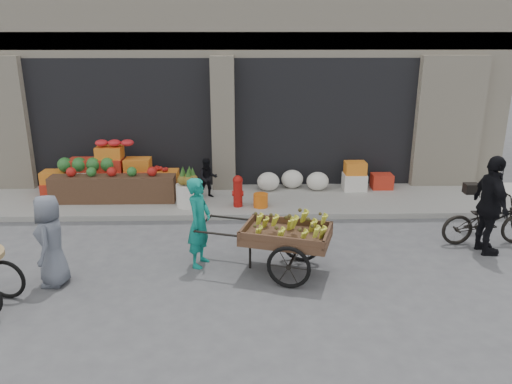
{
  "coord_description": "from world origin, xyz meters",
  "views": [
    {
      "loc": [
        0.5,
        -6.87,
        3.81
      ],
      "look_at": [
        0.7,
        1.53,
        1.1
      ],
      "focal_mm": 35.0,
      "sensor_mm": 36.0,
      "label": 1
    }
  ],
  "objects_px": {
    "fire_hydrant": "(238,190)",
    "vendor_woman": "(199,222)",
    "bicycle": "(488,221)",
    "orange_bucket": "(261,200)",
    "banana_cart": "(283,232)",
    "cyclist": "(491,206)",
    "seated_person": "(208,178)",
    "vendor_grey": "(51,240)",
    "pineapple_bin": "(188,195)"
  },
  "relations": [
    {
      "from": "banana_cart",
      "to": "vendor_grey",
      "type": "height_order",
      "value": "vendor_grey"
    },
    {
      "from": "pineapple_bin",
      "to": "banana_cart",
      "type": "xyz_separation_m",
      "value": [
        1.87,
        -3.01,
        0.35
      ]
    },
    {
      "from": "seated_person",
      "to": "vendor_grey",
      "type": "bearing_deg",
      "value": -128.87
    },
    {
      "from": "bicycle",
      "to": "seated_person",
      "type": "bearing_deg",
      "value": 62.8
    },
    {
      "from": "seated_person",
      "to": "bicycle",
      "type": "relative_size",
      "value": 0.54
    },
    {
      "from": "vendor_woman",
      "to": "fire_hydrant",
      "type": "bearing_deg",
      "value": 4.35
    },
    {
      "from": "orange_bucket",
      "to": "banana_cart",
      "type": "relative_size",
      "value": 0.13
    },
    {
      "from": "pineapple_bin",
      "to": "seated_person",
      "type": "xyz_separation_m",
      "value": [
        0.4,
        0.6,
        0.21
      ]
    },
    {
      "from": "fire_hydrant",
      "to": "banana_cart",
      "type": "bearing_deg",
      "value": -75.42
    },
    {
      "from": "pineapple_bin",
      "to": "banana_cart",
      "type": "relative_size",
      "value": 0.21
    },
    {
      "from": "pineapple_bin",
      "to": "vendor_grey",
      "type": "relative_size",
      "value": 0.35
    },
    {
      "from": "bicycle",
      "to": "banana_cart",
      "type": "bearing_deg",
      "value": 103.55
    },
    {
      "from": "seated_person",
      "to": "vendor_woman",
      "type": "bearing_deg",
      "value": -98.51
    },
    {
      "from": "orange_bucket",
      "to": "banana_cart",
      "type": "distance_m",
      "value": 2.95
    },
    {
      "from": "pineapple_bin",
      "to": "bicycle",
      "type": "bearing_deg",
      "value": -18.4
    },
    {
      "from": "bicycle",
      "to": "cyclist",
      "type": "relative_size",
      "value": 0.96
    },
    {
      "from": "pineapple_bin",
      "to": "orange_bucket",
      "type": "relative_size",
      "value": 1.62
    },
    {
      "from": "pineapple_bin",
      "to": "fire_hydrant",
      "type": "bearing_deg",
      "value": -2.6
    },
    {
      "from": "pineapple_bin",
      "to": "cyclist",
      "type": "height_order",
      "value": "cyclist"
    },
    {
      "from": "bicycle",
      "to": "pineapple_bin",
      "type": "bearing_deg",
      "value": 69.54
    },
    {
      "from": "fire_hydrant",
      "to": "bicycle",
      "type": "distance_m",
      "value": 5.03
    },
    {
      "from": "seated_person",
      "to": "vendor_grey",
      "type": "xyz_separation_m",
      "value": [
        -2.15,
        -3.9,
        0.15
      ]
    },
    {
      "from": "fire_hydrant",
      "to": "cyclist",
      "type": "relative_size",
      "value": 0.4
    },
    {
      "from": "orange_bucket",
      "to": "seated_person",
      "type": "relative_size",
      "value": 0.34
    },
    {
      "from": "bicycle",
      "to": "cyclist",
      "type": "height_order",
      "value": "cyclist"
    },
    {
      "from": "orange_bucket",
      "to": "seated_person",
      "type": "height_order",
      "value": "seated_person"
    },
    {
      "from": "orange_bucket",
      "to": "seated_person",
      "type": "bearing_deg",
      "value": 149.74
    },
    {
      "from": "banana_cart",
      "to": "bicycle",
      "type": "xyz_separation_m",
      "value": [
        3.9,
        1.09,
        -0.27
      ]
    },
    {
      "from": "vendor_woman",
      "to": "cyclist",
      "type": "xyz_separation_m",
      "value": [
        5.08,
        0.37,
        0.13
      ]
    },
    {
      "from": "pineapple_bin",
      "to": "bicycle",
      "type": "xyz_separation_m",
      "value": [
        5.77,
        -1.92,
        0.08
      ]
    },
    {
      "from": "fire_hydrant",
      "to": "vendor_grey",
      "type": "bearing_deg",
      "value": -131.25
    },
    {
      "from": "pineapple_bin",
      "to": "cyclist",
      "type": "bearing_deg",
      "value": -22.61
    },
    {
      "from": "vendor_woman",
      "to": "cyclist",
      "type": "distance_m",
      "value": 5.1
    },
    {
      "from": "fire_hydrant",
      "to": "seated_person",
      "type": "relative_size",
      "value": 0.76
    },
    {
      "from": "pineapple_bin",
      "to": "vendor_grey",
      "type": "distance_m",
      "value": 3.75
    },
    {
      "from": "fire_hydrant",
      "to": "orange_bucket",
      "type": "height_order",
      "value": "fire_hydrant"
    },
    {
      "from": "fire_hydrant",
      "to": "vendor_woman",
      "type": "height_order",
      "value": "vendor_woman"
    },
    {
      "from": "vendor_grey",
      "to": "banana_cart",
      "type": "bearing_deg",
      "value": 90.75
    },
    {
      "from": "orange_bucket",
      "to": "banana_cart",
      "type": "height_order",
      "value": "banana_cart"
    },
    {
      "from": "fire_hydrant",
      "to": "bicycle",
      "type": "height_order",
      "value": "bicycle"
    },
    {
      "from": "vendor_woman",
      "to": "pineapple_bin",
      "type": "bearing_deg",
      "value": 27.74
    },
    {
      "from": "banana_cart",
      "to": "bicycle",
      "type": "relative_size",
      "value": 1.48
    },
    {
      "from": "vendor_woman",
      "to": "seated_person",
      "type": "bearing_deg",
      "value": 18.98
    },
    {
      "from": "vendor_woman",
      "to": "vendor_grey",
      "type": "distance_m",
      "value": 2.32
    },
    {
      "from": "fire_hydrant",
      "to": "orange_bucket",
      "type": "distance_m",
      "value": 0.55
    },
    {
      "from": "orange_bucket",
      "to": "banana_cart",
      "type": "bearing_deg",
      "value": -84.71
    },
    {
      "from": "banana_cart",
      "to": "vendor_woman",
      "type": "bearing_deg",
      "value": -175.84
    },
    {
      "from": "fire_hydrant",
      "to": "bicycle",
      "type": "xyz_separation_m",
      "value": [
        4.67,
        -1.87,
        -0.05
      ]
    },
    {
      "from": "pineapple_bin",
      "to": "banana_cart",
      "type": "distance_m",
      "value": 3.56
    },
    {
      "from": "banana_cart",
      "to": "vendor_grey",
      "type": "relative_size",
      "value": 1.73
    }
  ]
}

